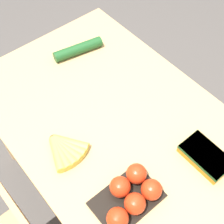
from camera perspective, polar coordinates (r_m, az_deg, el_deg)
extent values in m
plane|color=#4C4742|center=(2.02, 0.00, -13.20)|extent=(12.00, 12.00, 0.00)
cube|color=tan|center=(1.36, 0.00, -1.10)|extent=(1.26, 0.85, 0.03)
cylinder|color=tan|center=(2.08, -2.35, 8.23)|extent=(0.06, 0.06, 0.73)
cylinder|color=tan|center=(1.90, -19.82, -2.42)|extent=(0.06, 0.06, 0.73)
sphere|color=brown|center=(1.28, -10.64, -4.83)|extent=(0.03, 0.03, 0.03)
cylinder|color=#DBCC47|center=(1.25, -9.92, -7.61)|extent=(0.15, 0.09, 0.04)
cylinder|color=#DBCC47|center=(1.25, -9.30, -7.39)|extent=(0.15, 0.06, 0.04)
cylinder|color=#DBCC47|center=(1.25, -8.74, -7.07)|extent=(0.15, 0.04, 0.04)
cylinder|color=#DBCC47|center=(1.25, -8.25, -6.67)|extent=(0.15, 0.07, 0.04)
cylinder|color=#DBCC47|center=(1.26, -7.85, -6.20)|extent=(0.15, 0.09, 0.04)
cylinder|color=#DBCC47|center=(1.26, -7.57, -5.69)|extent=(0.14, 0.11, 0.04)
cube|color=black|center=(1.17, 2.74, -15.69)|extent=(0.17, 0.25, 0.01)
sphere|color=red|center=(1.14, 7.23, -13.90)|extent=(0.08, 0.08, 0.08)
sphere|color=red|center=(1.16, 4.49, -11.18)|extent=(0.08, 0.08, 0.08)
sphere|color=red|center=(1.12, 4.22, -16.37)|extent=(0.08, 0.08, 0.08)
sphere|color=red|center=(1.14, 1.48, -13.52)|extent=(0.08, 0.08, 0.08)
sphere|color=red|center=(1.10, 1.01, -18.88)|extent=(0.08, 0.08, 0.08)
cube|color=orange|center=(1.27, 16.70, -7.79)|extent=(0.19, 0.12, 0.04)
cube|color=#19471E|center=(1.26, 16.84, -7.51)|extent=(0.19, 0.12, 0.01)
cylinder|color=#1E5123|center=(1.59, -6.21, 11.35)|extent=(0.10, 0.26, 0.05)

